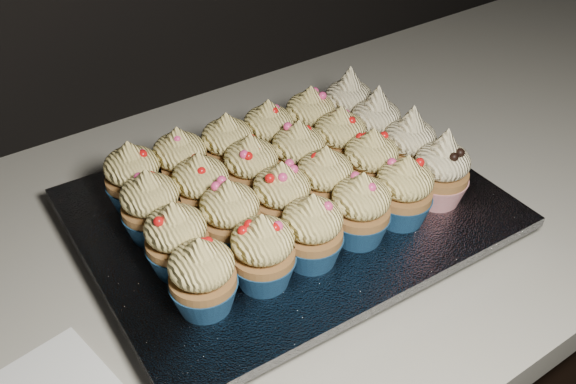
% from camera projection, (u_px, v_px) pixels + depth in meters
% --- Properties ---
extents(worktop, '(2.44, 0.64, 0.04)m').
position_uv_depth(worktop, '(260.00, 230.00, 0.77)').
color(worktop, beige).
rests_on(worktop, cabinet).
extents(baking_tray, '(0.42, 0.33, 0.02)m').
position_uv_depth(baking_tray, '(288.00, 219.00, 0.73)').
color(baking_tray, black).
rests_on(baking_tray, worktop).
extents(foil_lining, '(0.46, 0.36, 0.01)m').
position_uv_depth(foil_lining, '(288.00, 207.00, 0.72)').
color(foil_lining, silver).
rests_on(foil_lining, baking_tray).
extents(cupcake_0, '(0.06, 0.06, 0.08)m').
position_uv_depth(cupcake_0, '(203.00, 277.00, 0.57)').
color(cupcake_0, navy).
rests_on(cupcake_0, foil_lining).
extents(cupcake_1, '(0.06, 0.06, 0.08)m').
position_uv_depth(cupcake_1, '(263.00, 252.00, 0.60)').
color(cupcake_1, navy).
rests_on(cupcake_1, foil_lining).
extents(cupcake_2, '(0.06, 0.06, 0.08)m').
position_uv_depth(cupcake_2, '(312.00, 231.00, 0.62)').
color(cupcake_2, navy).
rests_on(cupcake_2, foil_lining).
extents(cupcake_3, '(0.06, 0.06, 0.08)m').
position_uv_depth(cupcake_3, '(360.00, 209.00, 0.65)').
color(cupcake_3, navy).
rests_on(cupcake_3, foil_lining).
extents(cupcake_4, '(0.06, 0.06, 0.08)m').
position_uv_depth(cupcake_4, '(404.00, 192.00, 0.67)').
color(cupcake_4, navy).
rests_on(cupcake_4, foil_lining).
extents(cupcake_5, '(0.06, 0.06, 0.10)m').
position_uv_depth(cupcake_5, '(441.00, 171.00, 0.70)').
color(cupcake_5, '#B21828').
rests_on(cupcake_5, foil_lining).
extents(cupcake_6, '(0.06, 0.06, 0.08)m').
position_uv_depth(cupcake_6, '(177.00, 240.00, 0.61)').
color(cupcake_6, navy).
rests_on(cupcake_6, foil_lining).
extents(cupcake_7, '(0.06, 0.06, 0.08)m').
position_uv_depth(cupcake_7, '(230.00, 217.00, 0.64)').
color(cupcake_7, navy).
rests_on(cupcake_7, foil_lining).
extents(cupcake_8, '(0.06, 0.06, 0.08)m').
position_uv_depth(cupcake_8, '(282.00, 198.00, 0.66)').
color(cupcake_8, navy).
rests_on(cupcake_8, foil_lining).
extents(cupcake_9, '(0.06, 0.06, 0.08)m').
position_uv_depth(cupcake_9, '(325.00, 182.00, 0.69)').
color(cupcake_9, navy).
rests_on(cupcake_9, foil_lining).
extents(cupcake_10, '(0.06, 0.06, 0.08)m').
position_uv_depth(cupcake_10, '(370.00, 164.00, 0.71)').
color(cupcake_10, navy).
rests_on(cupcake_10, foil_lining).
extents(cupcake_11, '(0.06, 0.06, 0.10)m').
position_uv_depth(cupcake_11, '(409.00, 147.00, 0.74)').
color(cupcake_11, '#B21828').
rests_on(cupcake_11, foil_lining).
extents(cupcake_12, '(0.06, 0.06, 0.08)m').
position_uv_depth(cupcake_12, '(151.00, 206.00, 0.65)').
color(cupcake_12, navy).
rests_on(cupcake_12, foil_lining).
extents(cupcake_13, '(0.06, 0.06, 0.08)m').
position_uv_depth(cupcake_13, '(201.00, 189.00, 0.68)').
color(cupcake_13, navy).
rests_on(cupcake_13, foil_lining).
extents(cupcake_14, '(0.06, 0.06, 0.08)m').
position_uv_depth(cupcake_14, '(251.00, 170.00, 0.71)').
color(cupcake_14, navy).
rests_on(cupcake_14, foil_lining).
extents(cupcake_15, '(0.06, 0.06, 0.08)m').
position_uv_depth(cupcake_15, '(298.00, 155.00, 0.73)').
color(cupcake_15, navy).
rests_on(cupcake_15, foil_lining).
extents(cupcake_16, '(0.06, 0.06, 0.08)m').
position_uv_depth(cupcake_16, '(339.00, 140.00, 0.75)').
color(cupcake_16, navy).
rests_on(cupcake_16, foil_lining).
extents(cupcake_17, '(0.06, 0.06, 0.10)m').
position_uv_depth(cupcake_17, '(375.00, 126.00, 0.77)').
color(cupcake_17, '#B21828').
rests_on(cupcake_17, foil_lining).
extents(cupcake_18, '(0.06, 0.06, 0.08)m').
position_uv_depth(cupcake_18, '(134.00, 177.00, 0.69)').
color(cupcake_18, navy).
rests_on(cupcake_18, foil_lining).
extents(cupcake_19, '(0.06, 0.06, 0.08)m').
position_uv_depth(cupcake_19, '(181.00, 162.00, 0.72)').
color(cupcake_19, navy).
rests_on(cupcake_19, foil_lining).
extents(cupcake_20, '(0.06, 0.06, 0.08)m').
position_uv_depth(cupcake_20, '(228.00, 148.00, 0.74)').
color(cupcake_20, navy).
rests_on(cupcake_20, foil_lining).
extents(cupcake_21, '(0.06, 0.06, 0.08)m').
position_uv_depth(cupcake_21, '(269.00, 134.00, 0.76)').
color(cupcake_21, navy).
rests_on(cupcake_21, foil_lining).
extents(cupcake_22, '(0.06, 0.06, 0.08)m').
position_uv_depth(cupcake_22, '(310.00, 120.00, 0.79)').
color(cupcake_22, navy).
rests_on(cupcake_22, foil_lining).
extents(cupcake_23, '(0.06, 0.06, 0.10)m').
position_uv_depth(cupcake_23, '(348.00, 105.00, 0.81)').
color(cupcake_23, '#B21828').
rests_on(cupcake_23, foil_lining).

